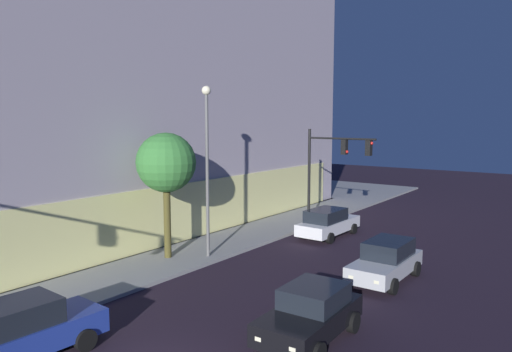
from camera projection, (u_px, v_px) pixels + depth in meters
modern_building at (51, 75)px, 34.21m from camera, size 34.17×28.05×20.11m
traffic_light_far_corner at (333, 159)px, 29.37m from camera, size 0.58×4.66×6.08m
street_lamp_sidewalk at (207, 151)px, 22.89m from camera, size 0.44×0.44×8.23m
sidewalk_tree at (166, 164)px, 22.74m from camera, size 2.85×2.85×6.05m
car_blue at (21, 331)px, 13.43m from camera, size 4.43×2.12×1.76m
car_black at (311, 313)px, 14.79m from camera, size 4.13×2.19×1.65m
car_silver at (386, 260)px, 20.29m from camera, size 4.48×2.00×1.69m
car_white at (328, 222)px, 27.91m from camera, size 4.73×2.10×1.66m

